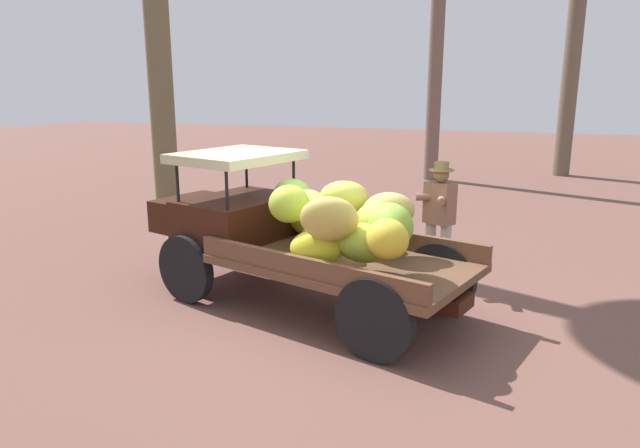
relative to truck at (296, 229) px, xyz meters
name	(u,v)px	position (x,y,z in m)	size (l,w,h in m)	color
ground_plane	(328,317)	(-0.54, 0.33, -0.98)	(60.00, 60.00, 0.00)	brown
truck	(296,229)	(0.00, 0.00, 0.00)	(4.66, 2.74, 1.88)	#35170C
farmer	(439,215)	(-1.59, -1.37, 0.01)	(0.57, 0.54, 1.72)	#BBB2A7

